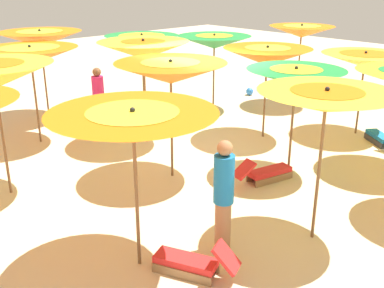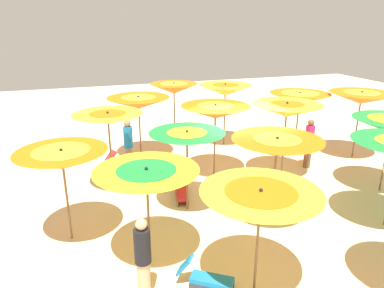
{
  "view_description": "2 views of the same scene",
  "coord_description": "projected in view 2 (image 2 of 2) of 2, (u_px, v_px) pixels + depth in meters",
  "views": [
    {
      "loc": [
        6.99,
        -6.96,
        3.97
      ],
      "look_at": [
        1.15,
        -1.5,
        0.97
      ],
      "focal_mm": 43.18,
      "sensor_mm": 36.0,
      "label": 1
    },
    {
      "loc": [
        4.46,
        8.89,
        4.88
      ],
      "look_at": [
        1.13,
        -1.21,
        1.2
      ],
      "focal_mm": 33.57,
      "sensor_mm": 36.0,
      "label": 2
    }
  ],
  "objects": [
    {
      "name": "beach_umbrella_4",
      "position": [
        260.0,
        200.0,
        6.24
      ],
      "size": [
        2.14,
        2.14,
        2.14
      ],
      "color": "brown",
      "rests_on": "ground"
    },
    {
      "name": "beachgoer_1",
      "position": [
        128.0,
        145.0,
        12.0
      ],
      "size": [
        0.3,
        0.3,
        1.78
      ],
      "rotation": [
        0.0,
        0.0,
        0.52
      ],
      "color": "#A3704C",
      "rests_on": "ground"
    },
    {
      "name": "beachgoer_0",
      "position": [
        143.0,
        257.0,
        6.42
      ],
      "size": [
        0.3,
        0.3,
        1.64
      ],
      "rotation": [
        0.0,
        0.0,
        5.33
      ],
      "color": "#D8A87F",
      "rests_on": "ground"
    },
    {
      "name": "beach_umbrella_9",
      "position": [
        187.0,
        138.0,
        9.12
      ],
      "size": [
        1.95,
        1.95,
        2.25
      ],
      "color": "brown",
      "rests_on": "ground"
    },
    {
      "name": "beach_umbrella_5",
      "position": [
        277.0,
        147.0,
        8.42
      ],
      "size": [
        2.15,
        2.15,
        2.32
      ],
      "color": "brown",
      "rests_on": "ground"
    },
    {
      "name": "beach_umbrella_10",
      "position": [
        215.0,
        112.0,
        11.25
      ],
      "size": [
        2.17,
        2.17,
        2.42
      ],
      "color": "brown",
      "rests_on": "ground"
    },
    {
      "name": "beach_umbrella_12",
      "position": [
        62.0,
        159.0,
        7.83
      ],
      "size": [
        2.0,
        2.0,
        2.26
      ],
      "color": "brown",
      "rests_on": "ground"
    },
    {
      "name": "lounger_1",
      "position": [
        207.0,
        279.0,
        6.85
      ],
      "size": [
        1.09,
        0.89,
        0.62
      ],
      "rotation": [
        0.0,
        0.0,
        8.82
      ],
      "color": "#333338",
      "rests_on": "ground"
    },
    {
      "name": "beach_umbrella_15",
      "position": [
        174.0,
        88.0,
        14.85
      ],
      "size": [
        1.96,
        1.96,
        2.46
      ],
      "color": "brown",
      "rests_on": "ground"
    },
    {
      "name": "beach_umbrella_7",
      "position": [
        300.0,
        98.0,
        13.32
      ],
      "size": [
        2.22,
        2.22,
        2.38
      ],
      "color": "brown",
      "rests_on": "ground"
    },
    {
      "name": "beach_umbrella_3",
      "position": [
        361.0,
        98.0,
        12.8
      ],
      "size": [
        2.26,
        2.26,
        2.5
      ],
      "color": "brown",
      "rests_on": "ground"
    },
    {
      "name": "beach_umbrella_11",
      "position": [
        225.0,
        90.0,
        14.15
      ],
      "size": [
        2.1,
        2.1,
        2.54
      ],
      "color": "brown",
      "rests_on": "ground"
    },
    {
      "name": "lounger_0",
      "position": [
        182.0,
        191.0,
        10.37
      ],
      "size": [
        0.61,
        1.36,
        0.53
      ],
      "rotation": [
        0.0,
        0.0,
        7.63
      ],
      "color": "olive",
      "rests_on": "ground"
    },
    {
      "name": "beach_umbrella_6",
      "position": [
        287.0,
        110.0,
        11.01
      ],
      "size": [
        2.14,
        2.14,
        2.52
      ],
      "color": "brown",
      "rests_on": "ground"
    },
    {
      "name": "ground",
      "position": [
        240.0,
        190.0,
        10.9
      ],
      "size": [
        39.54,
        39.54,
        0.04
      ],
      "primitive_type": "cube",
      "color": "beige"
    },
    {
      "name": "beach_umbrella_14",
      "position": [
        139.0,
        103.0,
        12.79
      ],
      "size": [
        2.23,
        2.23,
        2.35
      ],
      "color": "brown",
      "rests_on": "ground"
    },
    {
      "name": "beach_umbrella_8",
      "position": [
        147.0,
        177.0,
        7.06
      ],
      "size": [
        2.1,
        2.1,
        2.17
      ],
      "color": "brown",
      "rests_on": "ground"
    },
    {
      "name": "beach_umbrella_13",
      "position": [
        108.0,
        119.0,
        10.17
      ],
      "size": [
        1.99,
        1.99,
        2.45
      ],
      "color": "brown",
      "rests_on": "ground"
    },
    {
      "name": "beachgoer_2",
      "position": [
        309.0,
        143.0,
        12.28
      ],
      "size": [
        0.3,
        0.3,
        1.72
      ],
      "rotation": [
        0.0,
        0.0,
        6.24
      ],
      "color": "brown",
      "rests_on": "ground"
    },
    {
      "name": "lounger_2",
      "position": [
        124.0,
        158.0,
        12.86
      ],
      "size": [
        1.24,
        0.8,
        0.58
      ],
      "rotation": [
        0.0,
        0.0,
        3.56
      ],
      "color": "olive",
      "rests_on": "ground"
    }
  ]
}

